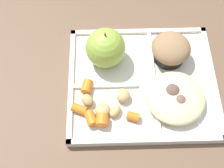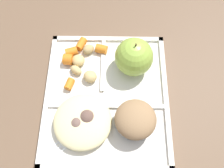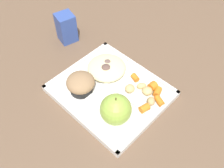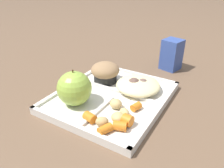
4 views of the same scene
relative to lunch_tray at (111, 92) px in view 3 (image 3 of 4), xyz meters
name	(u,v)px [view 3 (image 3 of 4)]	position (x,y,z in m)	size (l,w,h in m)	color
ground	(111,93)	(0.00, 0.00, -0.01)	(6.00, 6.00, 0.00)	brown
lunch_tray	(111,92)	(0.00, 0.00, 0.00)	(0.33, 0.28, 0.02)	silver
green_apple	(116,109)	(-0.08, 0.06, 0.05)	(0.09, 0.09, 0.10)	#93B742
bran_muffin	(81,84)	(0.07, 0.06, 0.04)	(0.09, 0.09, 0.06)	black
carrot_slice_edge	(153,86)	(-0.09, -0.10, 0.02)	(0.03, 0.03, 0.02)	orange
carrot_slice_diagonal	(157,92)	(-0.11, -0.09, 0.02)	(0.02, 0.02, 0.03)	orange
carrot_slice_tilted	(135,78)	(-0.03, -0.09, 0.02)	(0.02, 0.02, 0.03)	orange
carrot_slice_back	(159,101)	(-0.14, -0.07, 0.02)	(0.02, 0.02, 0.03)	orange
carrot_slice_near_corner	(144,108)	(-0.12, -0.02, 0.02)	(0.02, 0.02, 0.03)	orange
potato_chunk_corner	(130,89)	(-0.04, -0.04, 0.02)	(0.03, 0.03, 0.02)	tan
potato_chunk_wedge	(151,101)	(-0.12, -0.05, 0.02)	(0.03, 0.02, 0.02)	tan
potato_chunk_large	(142,86)	(-0.06, -0.07, 0.02)	(0.03, 0.02, 0.02)	tan
potato_chunk_golden	(147,91)	(-0.09, -0.07, 0.02)	(0.03, 0.03, 0.02)	tan
egg_noodle_pile	(107,68)	(0.07, -0.05, 0.02)	(0.13, 0.13, 0.03)	beige
meatball_front	(108,67)	(0.07, -0.06, 0.02)	(0.03, 0.03, 0.03)	brown
meatball_side	(106,70)	(0.06, -0.04, 0.03)	(0.04, 0.04, 0.04)	brown
meatball_back	(108,65)	(0.07, -0.06, 0.02)	(0.04, 0.04, 0.04)	brown
plastic_fork	(105,66)	(0.09, -0.06, 0.01)	(0.11, 0.13, 0.00)	white
milk_carton	(66,28)	(0.30, -0.07, 0.05)	(0.06, 0.06, 0.11)	#334C99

